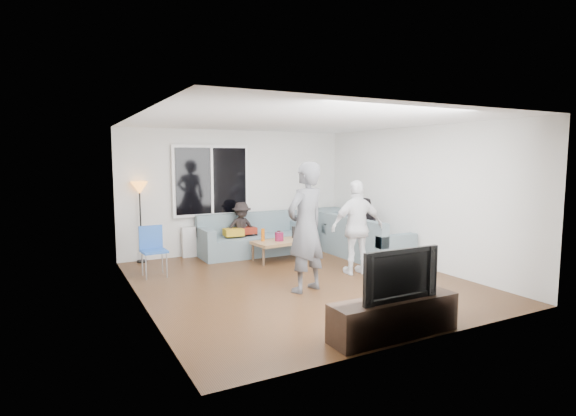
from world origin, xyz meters
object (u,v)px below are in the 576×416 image
side_chair (154,252)px  spectator_right (366,228)px  floor_lamp (141,222)px  player_right (357,227)px  tv_console (394,317)px  television (395,273)px  player_left (306,227)px  sofa_back_section (254,234)px  sofa_right_section (366,237)px  spectator_back (242,229)px  coffee_table (281,250)px

side_chair → spectator_right: (4.07, -0.53, 0.18)m
floor_lamp → side_chair: bearing=-90.0°
side_chair → player_right: 3.52m
spectator_right → tv_console: spectator_right is taller
side_chair → television: bearing=-68.2°
player_left → sofa_back_section: bearing=-115.5°
sofa_right_section → spectator_right: 0.18m
player_right → sofa_back_section: bearing=-57.6°
player_right → television: 2.79m
side_chair → player_left: size_ratio=0.44×
television → player_left: bearing=90.4°
floor_lamp → player_right: player_right is taller
floor_lamp → spectator_back: size_ratio=1.40×
tv_console → television: 0.51m
sofa_back_section → television: size_ratio=2.25×
spectator_back → tv_console: (-0.07, -4.80, -0.34)m
spectator_right → tv_console: (-2.19, -3.39, -0.39)m
floor_lamp → spectator_right: (4.07, -1.74, -0.17)m
coffee_table → player_left: (-0.60, -2.00, 0.78)m
tv_console → spectator_right: bearing=57.2°
player_right → player_left: bearing=30.1°
player_left → spectator_right: 2.64m
sofa_right_section → spectator_back: size_ratio=1.80×
sofa_back_section → spectator_back: size_ratio=2.07×
spectator_right → tv_console: bearing=-52.8°
sofa_right_section → side_chair: 4.11m
spectator_back → television: size_ratio=1.09×
spectator_back → television: spectator_back is taller
sofa_back_section → sofa_right_section: same height
sofa_right_section → player_right: size_ratio=1.22×
sofa_back_section → spectator_right: spectator_right is taller
spectator_right → spectator_back: size_ratio=1.10×
coffee_table → sofa_right_section: bearing=-21.1°
side_chair → player_right: bearing=-28.4°
coffee_table → spectator_right: spectator_right is taller
player_left → tv_console: 2.13m
sofa_right_section → coffee_table: size_ratio=1.82×
sofa_right_section → spectator_right: spectator_right is taller
sofa_back_section → sofa_right_section: bearing=-37.2°
spectator_right → sofa_back_section: bearing=-146.9°
spectator_back → tv_console: 4.81m
spectator_back → floor_lamp: bearing=171.8°
player_right → tv_console: player_right is taller
side_chair → spectator_back: (1.96, 0.88, 0.13)m
side_chair → floor_lamp: size_ratio=0.55×
player_left → floor_lamp: bearing=-77.3°
side_chair → tv_console: 4.35m
side_chair → player_right: size_ratio=0.52×
side_chair → tv_console: (1.88, -3.92, -0.21)m
player_right → spectator_right: (0.89, 0.92, -0.21)m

